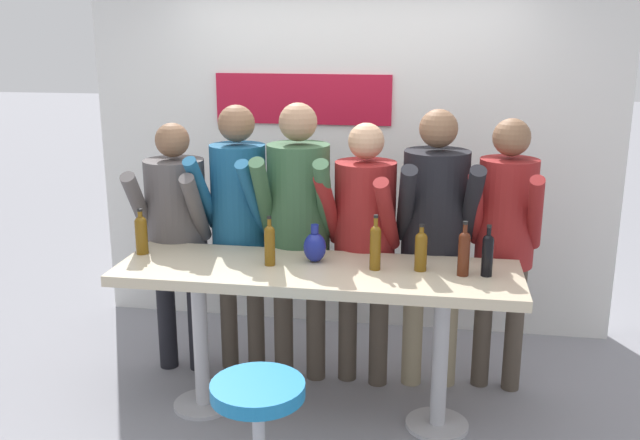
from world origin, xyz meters
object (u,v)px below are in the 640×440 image
object	(u,v)px
bar_stool	(259,423)
decorative_vase	(315,247)
wine_bottle_1	(375,245)
person_far_left	(176,222)
person_center_left	(298,214)
person_center	(364,228)
person_right	(505,226)
wine_bottle_4	(421,249)
person_left	(238,210)
person_center_right	(435,221)
wine_bottle_0	(488,253)
wine_bottle_3	(141,233)
wine_bottle_2	(270,243)
tasting_table	(317,291)
wine_bottle_5	(464,251)

from	to	relation	value
bar_stool	decorative_vase	bearing A→B (deg)	83.30
decorative_vase	wine_bottle_1	bearing A→B (deg)	-12.95
bar_stool	person_far_left	bearing A→B (deg)	123.68
wine_bottle_1	decorative_vase	size ratio (longest dim) A/B	1.42
person_center_left	bar_stool	bearing A→B (deg)	-88.85
person_center_left	person_center	size ratio (longest dim) A/B	1.07
wine_bottle_1	person_right	bearing A→B (deg)	34.74
person_far_left	wine_bottle_4	world-z (taller)	person_far_left
person_far_left	decorative_vase	world-z (taller)	person_far_left
person_left	person_center_right	bearing A→B (deg)	7.15
person_left	wine_bottle_0	xyz separation A→B (m)	(1.52, -0.50, -0.05)
person_right	person_left	bearing A→B (deg)	-171.25
person_far_left	person_left	distance (m)	0.41
wine_bottle_1	wine_bottle_3	xyz separation A→B (m)	(-1.39, 0.06, -0.01)
bar_stool	person_center_right	xyz separation A→B (m)	(0.78, 1.33, 0.66)
decorative_vase	person_left	bearing A→B (deg)	143.92
person_center	wine_bottle_2	bearing A→B (deg)	-125.62
wine_bottle_1	wine_bottle_3	world-z (taller)	wine_bottle_1
person_left	person_center	xyz separation A→B (m)	(0.81, -0.05, -0.07)
person_center_left	person_right	distance (m)	1.26
bar_stool	person_right	distance (m)	1.92
person_center_left	wine_bottle_4	xyz separation A→B (m)	(0.77, -0.41, -0.06)
person_left	person_center	size ratio (longest dim) A/B	1.05
person_center	decorative_vase	distance (m)	0.44
tasting_table	person_center	size ratio (longest dim) A/B	1.35
wine_bottle_0	wine_bottle_1	distance (m)	0.60
person_far_left	person_right	size ratio (longest dim) A/B	0.96
wine_bottle_0	wine_bottle_3	bearing A→B (deg)	178.12
tasting_table	wine_bottle_4	world-z (taller)	wine_bottle_4
wine_bottle_0	wine_bottle_4	distance (m)	0.36
person_center	person_far_left	bearing A→B (deg)	-169.31
wine_bottle_1	wine_bottle_4	xyz separation A→B (m)	(0.25, 0.02, -0.02)
wine_bottle_4	wine_bottle_5	distance (m)	0.23
person_left	wine_bottle_3	world-z (taller)	person_left
person_center_right	wine_bottle_3	world-z (taller)	person_center_right
person_far_left	wine_bottle_2	world-z (taller)	person_far_left
tasting_table	decorative_vase	size ratio (longest dim) A/B	10.25
bar_stool	decorative_vase	xyz separation A→B (m)	(0.11, 0.92, 0.59)
wine_bottle_3	decorative_vase	bearing A→B (deg)	1.15
bar_stool	wine_bottle_2	world-z (taller)	wine_bottle_2
person_center	wine_bottle_2	distance (m)	0.67
bar_stool	person_center	bearing A→B (deg)	74.70
decorative_vase	wine_bottle_5	bearing A→B (deg)	-6.76
person_right	wine_bottle_5	bearing A→B (deg)	-107.97
tasting_table	person_center_right	bearing A→B (deg)	38.79
person_left	person_center_left	distance (m)	0.40
wine_bottle_3	wine_bottle_5	world-z (taller)	wine_bottle_5
decorative_vase	wine_bottle_2	bearing A→B (deg)	-156.83
person_center_left	wine_bottle_3	distance (m)	0.95
person_left	tasting_table	bearing A→B (deg)	-33.59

